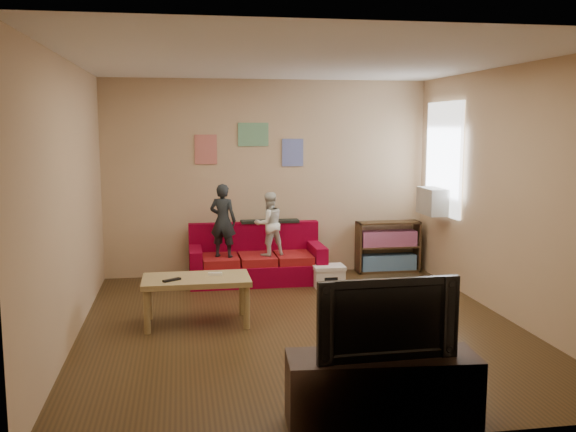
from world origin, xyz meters
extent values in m
cube|color=#463118|center=(0.00, 0.00, -0.01)|extent=(4.50, 5.00, 0.01)
cube|color=white|center=(0.00, 0.00, 2.71)|extent=(4.50, 5.00, 0.01)
cube|color=tan|center=(0.00, 2.50, 1.35)|extent=(4.50, 0.01, 2.70)
cube|color=tan|center=(0.00, -2.50, 1.35)|extent=(4.50, 0.01, 2.70)
cube|color=tan|center=(-2.25, 0.00, 1.35)|extent=(0.01, 5.00, 2.70)
cube|color=tan|center=(2.25, 0.00, 1.35)|extent=(0.01, 5.00, 2.70)
cube|color=maroon|center=(-0.22, 2.00, 0.13)|extent=(1.78, 0.80, 0.27)
cube|color=maroon|center=(-0.22, 2.32, 0.51)|extent=(1.78, 0.16, 0.49)
cube|color=maroon|center=(-1.03, 2.00, 0.38)|extent=(0.16, 0.80, 0.22)
cube|color=maroon|center=(0.59, 2.00, 0.38)|extent=(0.16, 0.80, 0.22)
cube|color=maroon|center=(-0.71, 1.94, 0.32)|extent=(0.46, 0.60, 0.11)
cube|color=maroon|center=(-0.22, 1.94, 0.32)|extent=(0.46, 0.60, 0.11)
cube|color=maroon|center=(0.27, 1.94, 0.32)|extent=(0.46, 0.60, 0.11)
cube|color=black|center=(0.00, 2.32, 0.77)|extent=(0.80, 0.20, 0.04)
imported|color=black|center=(-0.67, 1.90, 0.85)|extent=(0.41, 0.35, 0.96)
imported|color=white|center=(-0.07, 1.90, 0.79)|extent=(0.48, 0.43, 0.84)
cube|color=tan|center=(-1.06, 0.27, 0.47)|extent=(1.11, 0.61, 0.06)
cylinder|color=tan|center=(-1.56, 0.02, 0.22)|extent=(0.07, 0.07, 0.45)
cylinder|color=tan|center=(-0.56, 0.02, 0.22)|extent=(0.07, 0.07, 0.45)
cylinder|color=tan|center=(-1.56, 0.52, 0.22)|extent=(0.07, 0.07, 0.45)
cylinder|color=tan|center=(-0.56, 0.52, 0.22)|extent=(0.07, 0.07, 0.45)
cube|color=black|center=(-1.31, 0.15, 0.51)|extent=(0.19, 0.15, 0.02)
cube|color=white|center=(-0.86, 0.32, 0.52)|extent=(0.15, 0.06, 0.03)
cube|color=#432F1A|center=(1.26, 2.30, 0.36)|extent=(0.03, 0.27, 0.72)
cube|color=#432F1A|center=(2.14, 2.30, 0.36)|extent=(0.03, 0.27, 0.72)
cube|color=#432F1A|center=(1.70, 2.30, 0.01)|extent=(0.90, 0.27, 0.03)
cube|color=#432F1A|center=(1.70, 2.30, 0.71)|extent=(0.90, 0.27, 0.03)
cube|color=#432F1A|center=(1.70, 2.30, 0.36)|extent=(0.85, 0.27, 0.02)
cube|color=#3F648C|center=(1.70, 2.30, 0.14)|extent=(0.79, 0.23, 0.22)
cube|color=#8C3F66|center=(1.70, 2.30, 0.48)|extent=(0.79, 0.23, 0.22)
cube|color=white|center=(2.22, 1.65, 1.64)|extent=(0.04, 1.08, 1.48)
cube|color=#B7B2A3|center=(2.10, 1.65, 1.08)|extent=(0.28, 0.55, 0.35)
cube|color=#D87266|center=(-0.85, 2.48, 1.75)|extent=(0.30, 0.01, 0.40)
cube|color=#72B27F|center=(-0.20, 2.48, 1.95)|extent=(0.42, 0.01, 0.32)
cube|color=#727FCC|center=(0.35, 2.48, 1.70)|extent=(0.30, 0.01, 0.38)
cube|color=white|center=(0.67, 1.58, 0.12)|extent=(0.38, 0.29, 0.23)
cube|color=white|center=(0.67, 1.58, 0.26)|extent=(0.40, 0.31, 0.05)
cube|color=black|center=(0.67, 1.43, 0.13)|extent=(0.17, 0.00, 0.06)
cube|color=#37271F|center=(0.15, -2.25, 0.25)|extent=(1.36, 0.55, 0.50)
imported|color=black|center=(0.15, -2.25, 0.78)|extent=(0.99, 0.16, 0.57)
sphere|color=silver|center=(0.65, 1.31, 0.05)|extent=(0.11, 0.11, 0.10)
camera|label=1|loc=(-1.20, -6.33, 2.07)|focal=40.00mm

